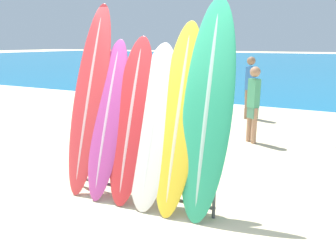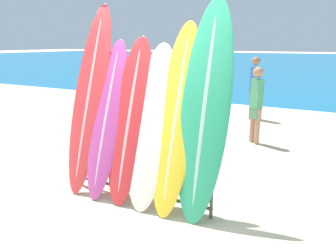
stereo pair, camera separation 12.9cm
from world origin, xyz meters
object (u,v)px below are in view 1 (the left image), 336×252
object	(u,v)px
surfboard_slot_2	(131,120)
surfboard_slot_5	(207,111)
surfboard_slot_1	(108,119)
person_far_left	(250,85)
surfboard_rack	(140,169)
surfboard_slot_3	(153,127)
person_mid_beach	(253,102)
surfboard_slot_0	(90,98)
surfboard_slot_4	(178,118)

from	to	relation	value
surfboard_slot_2	surfboard_slot_5	bearing A→B (deg)	2.26
surfboard_slot_1	person_far_left	world-z (taller)	surfboard_slot_1
surfboard_rack	surfboard_slot_2	distance (m)	0.64
surfboard_slot_3	person_mid_beach	bearing A→B (deg)	80.56
surfboard_slot_0	person_far_left	distance (m)	5.47
surfboard_slot_1	surfboard_slot_5	bearing A→B (deg)	1.95
surfboard_rack	person_far_left	size ratio (longest dim) A/B	1.22
person_far_left	surfboard_slot_4	bearing A→B (deg)	24.63
surfboard_slot_2	person_far_left	world-z (taller)	surfboard_slot_2
surfboard_slot_0	surfboard_slot_2	bearing A→B (deg)	-5.56
surfboard_slot_1	surfboard_slot_3	size ratio (longest dim) A/B	1.02
surfboard_slot_3	surfboard_slot_2	bearing A→B (deg)	178.02
surfboard_slot_2	surfboard_slot_5	size ratio (longest dim) A/B	0.83
surfboard_slot_0	surfboard_slot_4	distance (m)	1.37
surfboard_rack	surfboard_slot_3	size ratio (longest dim) A/B	1.00
surfboard_slot_1	surfboard_slot_4	size ratio (longest dim) A/B	0.91
surfboard_rack	surfboard_slot_1	xyz separation A→B (m)	(-0.52, 0.05, 0.60)
surfboard_slot_3	person_far_left	xyz separation A→B (m)	(-0.04, 5.44, -0.11)
surfboard_slot_0	surfboard_slot_3	bearing A→B (deg)	-4.43
surfboard_rack	surfboard_slot_2	size ratio (longest dim) A/B	0.96
surfboard_slot_1	surfboard_slot_2	bearing A→B (deg)	1.07
surfboard_slot_2	person_mid_beach	bearing A→B (deg)	74.91
surfboard_rack	person_far_left	xyz separation A→B (m)	(0.13, 5.49, 0.47)
surfboard_slot_0	surfboard_slot_1	bearing A→B (deg)	-12.24
surfboard_slot_2	person_far_left	xyz separation A→B (m)	(0.29, 5.43, -0.15)
surfboard_slot_1	person_mid_beach	bearing A→B (deg)	69.15
surfboard_slot_1	person_mid_beach	size ratio (longest dim) A/B	1.33
surfboard_rack	surfboard_slot_1	bearing A→B (deg)	174.65
surfboard_rack	surfboard_slot_5	bearing A→B (deg)	6.38
surfboard_slot_2	surfboard_slot_4	size ratio (longest dim) A/B	0.92
surfboard_slot_5	person_mid_beach	size ratio (longest dim) A/B	1.62
surfboard_slot_0	surfboard_slot_5	distance (m)	1.72
person_mid_beach	person_far_left	xyz separation A→B (m)	(-0.58, 2.22, 0.06)
surfboard_rack	surfboard_slot_4	bearing A→B (deg)	9.67
surfboard_slot_5	surfboard_rack	bearing A→B (deg)	-173.62
person_far_left	surfboard_slot_3	bearing A→B (deg)	21.23
surfboard_rack	surfboard_slot_4	distance (m)	0.86
surfboard_slot_3	person_far_left	bearing A→B (deg)	90.44
person_mid_beach	surfboard_slot_2	bearing A→B (deg)	-67.20
person_mid_beach	surfboard_slot_3	bearing A→B (deg)	-61.55
surfboard_rack	person_mid_beach	bearing A→B (deg)	77.75
surfboard_slot_3	surfboard_slot_5	size ratio (longest dim) A/B	0.80
surfboard_rack	person_mid_beach	world-z (taller)	person_mid_beach
surfboard_slot_3	surfboard_slot_5	distance (m)	0.72
surfboard_rack	surfboard_slot_3	distance (m)	0.60
surfboard_slot_1	surfboard_slot_4	world-z (taller)	surfboard_slot_4
surfboard_slot_3	person_mid_beach	distance (m)	3.27
surfboard_rack	surfboard_slot_0	world-z (taller)	surfboard_slot_0
surfboard_slot_0	surfboard_slot_2	distance (m)	0.75
surfboard_slot_4	surfboard_slot_5	xyz separation A→B (m)	(0.35, 0.01, 0.12)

